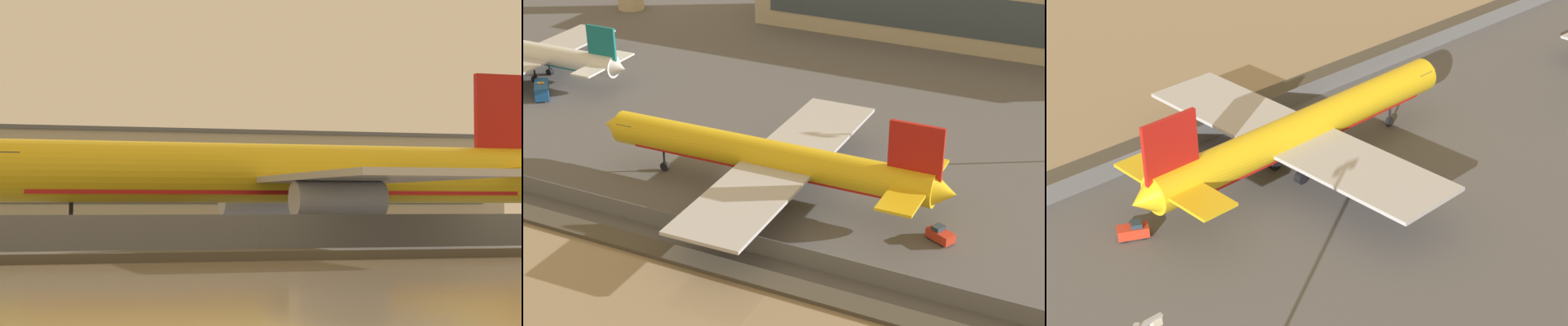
# 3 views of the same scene
# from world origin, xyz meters

# --- Properties ---
(ground_plane) EXTENTS (500.00, 500.00, 0.00)m
(ground_plane) POSITION_xyz_m (0.00, 0.00, 0.00)
(ground_plane) COLOR #565659
(shoreline_seawall) EXTENTS (320.00, 3.00, 0.50)m
(shoreline_seawall) POSITION_xyz_m (0.00, -20.50, 0.25)
(shoreline_seawall) COLOR #474238
(shoreline_seawall) RESTS_ON ground
(perimeter_fence) EXTENTS (280.00, 0.10, 2.35)m
(perimeter_fence) POSITION_xyz_m (0.00, -16.00, 1.18)
(perimeter_fence) COLOR slate
(perimeter_fence) RESTS_ON ground
(cargo_jet_yellow) EXTENTS (47.99, 41.31, 13.09)m
(cargo_jet_yellow) POSITION_xyz_m (6.29, -2.81, 4.99)
(cargo_jet_yellow) COLOR yellow
(cargo_jet_yellow) RESTS_ON ground
(passenger_jet_white_teal) EXTENTS (39.06, 33.47, 10.84)m
(passenger_jet_white_teal) POSITION_xyz_m (-48.52, 16.73, 4.13)
(passenger_jet_white_teal) COLOR white
(passenger_jet_white_teal) RESTS_ON ground
(baggage_tug) EXTENTS (3.58, 2.86, 1.80)m
(baggage_tug) POSITION_xyz_m (28.50, -4.33, 0.81)
(baggage_tug) COLOR red
(baggage_tug) RESTS_ON ground
(ops_van) EXTENTS (4.92, 5.35, 2.48)m
(ops_van) POSITION_xyz_m (-41.00, 9.89, 1.28)
(ops_van) COLOR #19519E
(ops_van) RESTS_ON ground
(terminal_building) EXTENTS (88.81, 16.55, 13.19)m
(terminal_building) POSITION_xyz_m (15.01, 67.58, 6.61)
(terminal_building) COLOR #BCB299
(terminal_building) RESTS_ON ground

